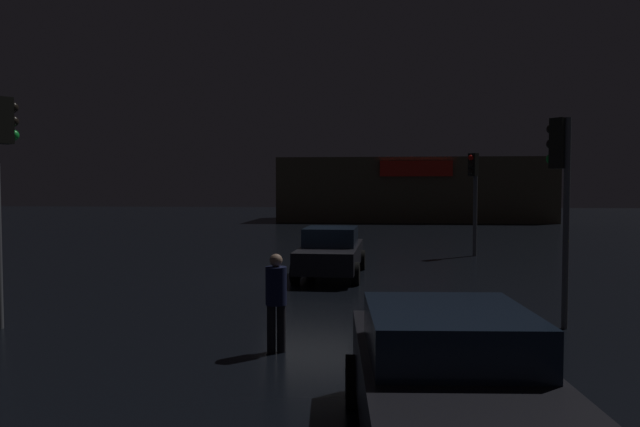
{
  "coord_description": "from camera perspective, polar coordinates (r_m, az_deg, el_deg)",
  "views": [
    {
      "loc": [
        1.72,
        -16.94,
        2.64
      ],
      "look_at": [
        -0.22,
        4.85,
        1.66
      ],
      "focal_mm": 32.95,
      "sensor_mm": 36.0,
      "label": 1
    }
  ],
  "objects": [
    {
      "name": "traffic_signal_cross_left",
      "position": [
        23.2,
        14.72,
        2.75
      ],
      "size": [
        0.42,
        0.42,
        3.94
      ],
      "color": "#595B60",
      "rests_on": "ground"
    },
    {
      "name": "store_building",
      "position": [
        47.6,
        8.92,
        2.3
      ],
      "size": [
        20.71,
        8.48,
        4.88
      ],
      "color": "brown",
      "rests_on": "ground"
    },
    {
      "name": "car_far",
      "position": [
        6.01,
        12.26,
        -15.71
      ],
      "size": [
        2.12,
        4.12,
        1.48
      ],
      "color": "black",
      "rests_on": "ground"
    },
    {
      "name": "ground_plane",
      "position": [
        17.23,
        -0.71,
        -6.26
      ],
      "size": [
        120.0,
        120.0,
        0.0
      ],
      "primitive_type": "plane",
      "color": "black"
    },
    {
      "name": "car_near",
      "position": [
        17.46,
        1.08,
        -3.71
      ],
      "size": [
        2.0,
        4.63,
        1.46
      ],
      "color": "black",
      "rests_on": "ground"
    },
    {
      "name": "pedestrian",
      "position": [
        9.48,
        -4.28,
        -7.94
      ],
      "size": [
        0.41,
        0.41,
        1.58
      ],
      "color": "black",
      "rests_on": "ground"
    },
    {
      "name": "traffic_signal_main",
      "position": [
        12.46,
        -28.49,
        4.39
      ],
      "size": [
        0.41,
        0.43,
        4.32
      ],
      "color": "#595B60",
      "rests_on": "ground"
    },
    {
      "name": "traffic_signal_opposite",
      "position": [
        11.85,
        22.33,
        3.88
      ],
      "size": [
        0.42,
        0.42,
        3.93
      ],
      "color": "#595B60",
      "rests_on": "ground"
    }
  ]
}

